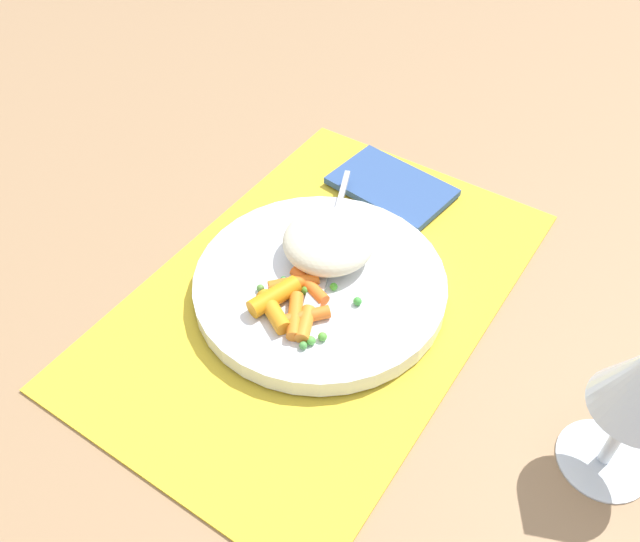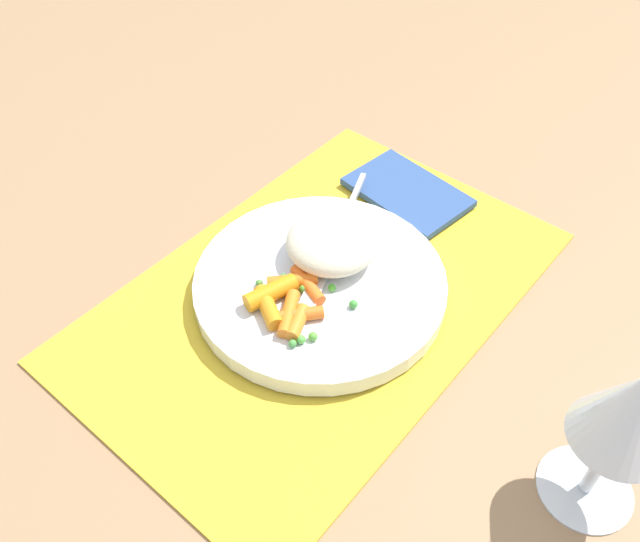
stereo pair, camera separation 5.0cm
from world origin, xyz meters
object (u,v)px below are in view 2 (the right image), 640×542
at_px(plate, 320,285).
at_px(rice_mound, 332,242).
at_px(wine_glass, 631,413).
at_px(napkin, 407,192).
at_px(carrot_portion, 285,300).
at_px(fork, 332,249).

bearing_deg(plate, rice_mound, -161.64).
height_order(plate, wine_glass, wine_glass).
bearing_deg(plate, wine_glass, 85.39).
bearing_deg(plate, napkin, -173.86).
height_order(plate, rice_mound, rice_mound).
height_order(carrot_portion, napkin, carrot_portion).
height_order(fork, wine_glass, wine_glass).
bearing_deg(napkin, wine_glass, 56.97).
height_order(rice_mound, carrot_portion, rice_mound).
height_order(rice_mound, napkin, rice_mound).
xyz_separation_m(rice_mound, fork, (-0.00, -0.00, -0.02)).
distance_m(rice_mound, napkin, 0.15).
distance_m(plate, wine_glass, 0.31).
bearing_deg(wine_glass, plate, -94.61).
xyz_separation_m(plate, wine_glass, (0.02, 0.29, 0.10)).
bearing_deg(fork, rice_mound, 43.94).
bearing_deg(rice_mound, carrot_portion, 5.75).
height_order(plate, carrot_portion, carrot_portion).
height_order(rice_mound, fork, rice_mound).
distance_m(carrot_portion, fork, 0.09).
bearing_deg(napkin, carrot_portion, 4.25).
bearing_deg(rice_mound, fork, -136.06).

